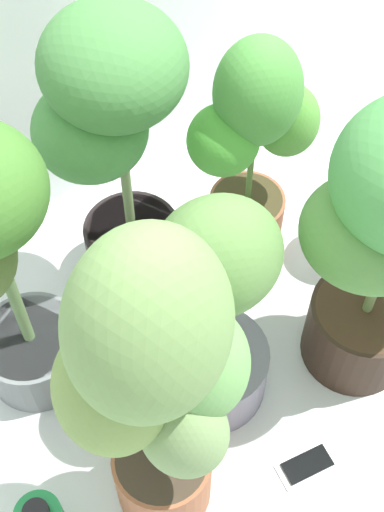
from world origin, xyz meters
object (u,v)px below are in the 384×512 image
at_px(potted_plant_back_center, 112,135).
at_px(cell_phone, 307,465).
at_px(potted_plant_front_left, 156,386).
at_px(potted_plant_center, 206,312).
at_px(floor_fan, 374,202).
at_px(potted_plant_back_right, 253,145).

distance_m(potted_plant_back_center, cell_phone, 0.88).
xyz_separation_m(potted_plant_front_left, potted_plant_back_center, (0.32, 0.56, -0.04)).
height_order(potted_plant_center, floor_fan, potted_plant_center).
distance_m(potted_plant_center, cell_phone, 0.47).
bearing_deg(floor_fan, cell_phone, 60.49).
height_order(potted_plant_front_left, cell_phone, potted_plant_front_left).
xyz_separation_m(potted_plant_back_right, cell_phone, (-0.33, -0.58, -0.39)).
bearing_deg(potted_plant_back_right, potted_plant_back_center, 155.16).
relative_size(potted_plant_back_right, floor_fan, 2.16).
distance_m(potted_plant_front_left, floor_fan, 0.95).
relative_size(potted_plant_back_right, potted_plant_center, 1.03).
height_order(potted_plant_back_right, floor_fan, potted_plant_back_right).
distance_m(cell_phone, floor_fan, 0.70).
xyz_separation_m(potted_plant_back_center, floor_fan, (0.55, -0.37, -0.31)).
relative_size(potted_plant_front_left, potted_plant_center, 1.38).
bearing_deg(potted_plant_center, cell_phone, -80.04).
height_order(potted_plant_back_center, floor_fan, potted_plant_back_center).
bearing_deg(floor_fan, potted_plant_back_right, -15.17).
xyz_separation_m(potted_plant_back_right, potted_plant_front_left, (-0.62, -0.42, 0.16)).
relative_size(potted_plant_center, cell_phone, 4.30).
bearing_deg(potted_plant_center, potted_plant_back_center, 79.23).
distance_m(potted_plant_back_right, cell_phone, 0.77).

